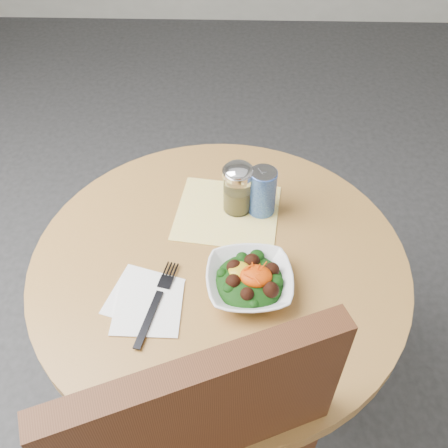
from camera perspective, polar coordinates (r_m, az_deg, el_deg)
name	(u,v)px	position (r m, az deg, el deg)	size (l,w,h in m)	color
ground	(221,397)	(1.83, -0.37, -19.20)	(6.00, 6.00, 0.00)	#2D2D2F
table	(220,306)	(1.35, -0.49, -9.37)	(0.90, 0.90, 0.75)	black
cloth_napkin	(227,212)	(1.30, 0.39, 1.33)	(0.26, 0.24, 0.00)	yellow
paper_napkins	(146,302)	(1.13, -8.94, -8.79)	(0.18, 0.20, 0.00)	white
salad_bowl	(249,281)	(1.12, 2.93, -6.51)	(0.21, 0.21, 0.07)	white
fork	(157,300)	(1.12, -7.63, -8.61)	(0.08, 0.23, 0.00)	black
spice_shaker	(238,188)	(1.26, 1.60, 4.10)	(0.08, 0.08, 0.14)	silver
beverage_can	(262,192)	(1.26, 4.41, 3.69)	(0.07, 0.07, 0.13)	navy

